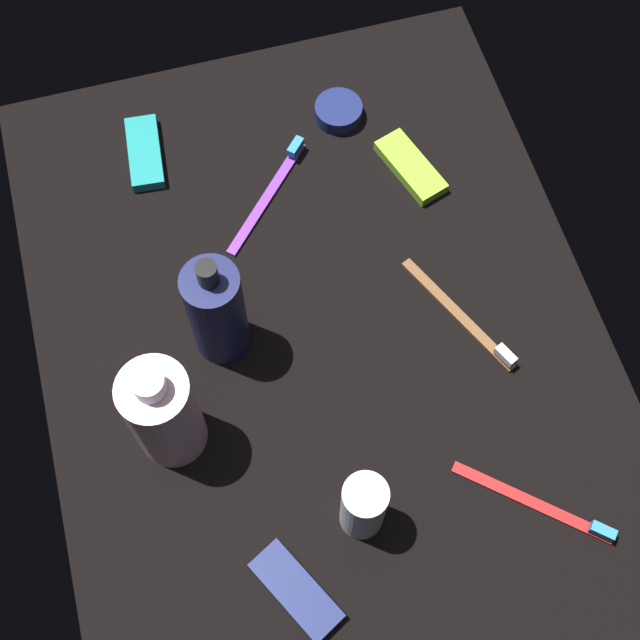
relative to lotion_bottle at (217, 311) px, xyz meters
The scene contains 11 objects.
ground_plane 13.90cm from the lotion_bottle, 80.22° to the left, with size 84.00×64.00×1.20cm, color black.
lotion_bottle is the anchor object (origin of this frame).
bodywash_bottle 12.44cm from the lotion_bottle, 38.61° to the right, with size 7.29×7.29×17.23cm.
deodorant_stick 25.72cm from the lotion_bottle, 21.47° to the left, with size 4.61×4.61×10.79cm, color silver.
toothbrush_brown 28.81cm from the lotion_bottle, 79.20° to the left, with size 16.85×8.63×2.10cm.
toothbrush_red 40.26cm from the lotion_bottle, 45.19° to the left, with size 12.78×14.31×2.10cm.
toothbrush_purple 21.82cm from the lotion_bottle, 150.30° to the left, with size 13.94×13.20×2.10cm.
snack_bar_teal 28.44cm from the lotion_bottle, behind, with size 10.40×4.00×1.50cm, color teal.
snack_bar_lime 32.97cm from the lotion_bottle, 120.38° to the left, with size 10.40×4.00×1.50cm, color #8CD133.
snack_bar_navy 30.14cm from the lotion_bottle, ahead, with size 10.40×4.00×1.50cm, color navy.
cream_tin_left 34.88cm from the lotion_bottle, 141.30° to the left, with size 6.12×6.12×2.07cm, color navy.
Camera 1 is at (39.70, -11.04, 94.07)cm, focal length 49.93 mm.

